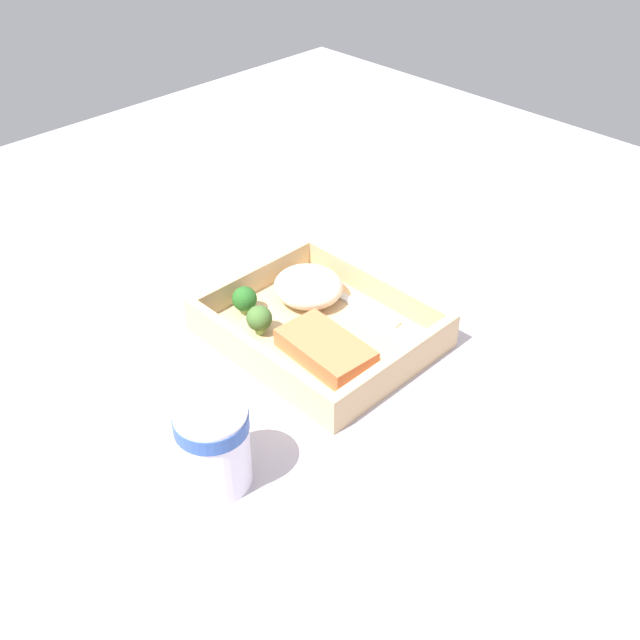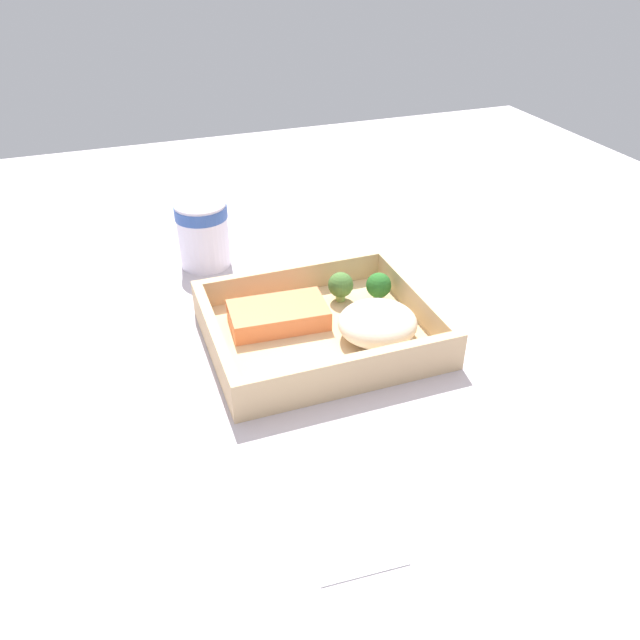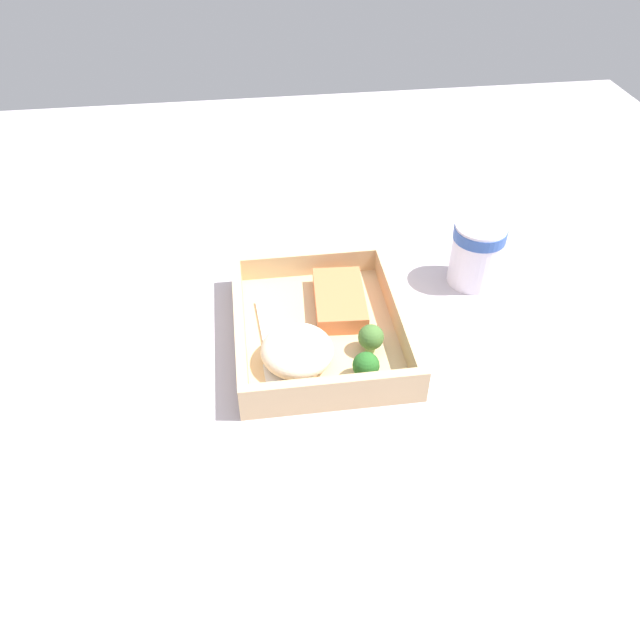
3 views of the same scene
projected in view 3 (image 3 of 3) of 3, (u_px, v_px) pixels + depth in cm
name	position (u px, v px, depth cm)	size (l,w,h in cm)	color
ground_plane	(320.00, 342.00, 79.85)	(160.00, 160.00, 2.00)	#BCB0B9
takeout_tray	(320.00, 333.00, 78.80)	(25.24, 21.06, 1.20)	#D3B081
tray_rim	(320.00, 319.00, 77.31)	(25.24, 21.06, 3.34)	#D3B081
salmon_fillet	(339.00, 300.00, 80.97)	(11.15, 6.36, 2.33)	#E87A48
mashed_potatoes	(297.00, 350.00, 72.60)	(8.91, 8.57, 3.95)	beige
broccoli_floret_1	(371.00, 338.00, 74.10)	(3.10, 3.10, 3.73)	#84AD5A
broccoli_floret_2	(366.00, 366.00, 70.72)	(3.12, 3.12, 3.59)	#8CA65D
fork	(268.00, 345.00, 75.86)	(15.87, 2.63, 0.44)	silver
paper_cup	(477.00, 251.00, 84.71)	(7.06, 7.06, 9.06)	white
receipt_slip	(143.00, 317.00, 81.81)	(7.16, 14.84, 0.24)	white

